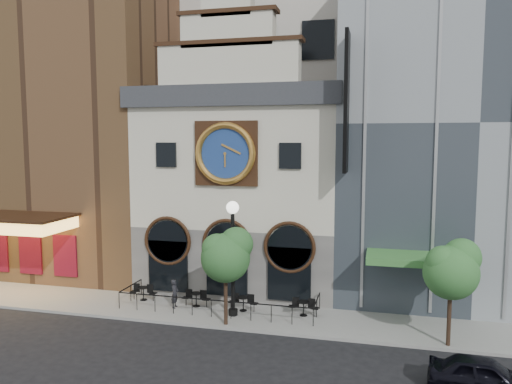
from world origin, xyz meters
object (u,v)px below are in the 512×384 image
Objects in this scene: lamppost at (233,245)px; bistro_3 at (304,307)px; bistro_1 at (196,298)px; pedestrian at (175,294)px; tree_left at (226,254)px; bistro_2 at (243,302)px; car_right at (485,376)px; bistro_0 at (143,292)px; tree_right at (452,268)px.

bistro_3 is at bearing -2.46° from lamppost.
bistro_1 and bistro_3 have the same top height.
bistro_3 is at bearing 0.13° from bistro_1.
pedestrian is 0.32× the size of tree_left.
bistro_3 is 7.05m from pedestrian.
pedestrian reaches higher than bistro_3.
bistro_1 and bistro_2 have the same top height.
lamppost reaches higher than bistro_2.
pedestrian is at bearing -156.93° from bistro_1.
tree_left is at bearing -102.41° from lamppost.
bistro_1 is 4.11m from lamppost.
car_right is 0.66× the size of lamppost.
bistro_1 is 2.70m from bistro_2.
car_right is 12.80m from lamppost.
bistro_3 is 1.01× the size of pedestrian.
bistro_2 is at bearing 67.76° from car_right.
tree_right is (16.18, -2.40, 3.07)m from bistro_0.
bistro_0 is at bearing 178.30° from bistro_3.
car_right is 0.82× the size of tree_left.
bistro_1 is at bearing -4.96° from bistro_0.
tree_right is (12.86, -2.12, 3.07)m from bistro_1.
bistro_0 is 1.00× the size of bistro_2.
bistro_3 is 0.26× the size of lamppost.
bistro_2 is 1.00× the size of bistro_3.
bistro_3 is 0.33× the size of tree_right.
bistro_0 is at bearing 76.08° from car_right.
bistro_0 is at bearing 176.84° from bistro_2.
bistro_2 is 3.26m from bistro_3.
lamppost reaches higher than pedestrian.
bistro_3 is (9.29, -0.28, 0.00)m from bistro_0.
tree_left reaches higher than bistro_2.
bistro_2 is at bearing -3.16° from bistro_0.
tree_left is at bearing -148.86° from bistro_3.
lamppost is at bearing -94.31° from pedestrian.
bistro_0 is 0.33× the size of tree_right.
tree_right reaches higher than pedestrian.
bistro_0 is 6.04m from bistro_2.
tree_right reaches higher than bistro_0.
tree_right is at bearing -8.45° from bistro_0.
tree_right reaches higher than car_right.
tree_left is (3.51, -1.66, 2.80)m from pedestrian.
car_right reaches higher than bistro_0.
tree_left reaches higher than tree_right.
bistro_0 is at bearing 73.49° from pedestrian.
bistro_0 is at bearing 171.55° from tree_right.
bistro_1 is 14.89m from car_right.
lamppost reaches higher than tree_right.
lamppost is at bearing 93.07° from tree_left.
bistro_3 is at bearing 58.21° from car_right.
car_right is (10.91, -6.00, 0.07)m from bistro_2.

